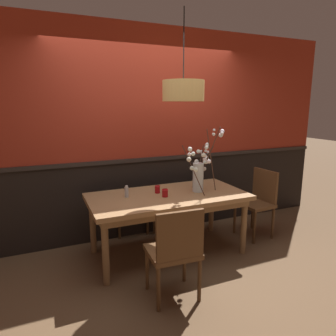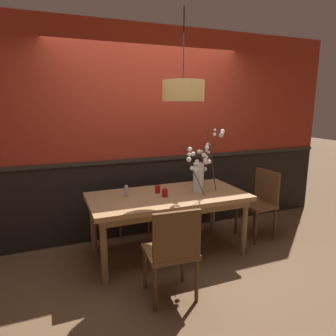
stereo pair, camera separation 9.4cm
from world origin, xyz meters
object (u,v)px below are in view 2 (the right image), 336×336
Objects in this scene: dining_table at (168,201)px; chair_far_side_right at (160,189)px; chair_head_east_end at (260,200)px; pendant_lamp at (183,91)px; candle_holder_nearer_center at (165,193)px; candle_holder_nearer_edge at (158,189)px; condiment_bottle at (126,191)px; chair_near_side_left at (173,249)px; vase_with_blossoms at (200,171)px; chair_far_side_left at (130,195)px.

chair_far_side_right is at bearing 75.54° from dining_table.
chair_head_east_end is 0.95× the size of pendant_lamp.
candle_holder_nearer_edge is at bearing 98.28° from candle_holder_nearer_center.
pendant_lamp is at bearing -40.24° from candle_holder_nearer_edge.
pendant_lamp reaches higher than condiment_bottle.
pendant_lamp is (0.44, 0.76, 1.40)m from chair_near_side_left.
condiment_bottle is at bearing 162.98° from pendant_lamp.
candle_holder_nearer_center is at bearing -177.67° from chair_head_east_end.
candle_holder_nearer_center is at bearing -174.91° from vase_with_blossoms.
vase_with_blossoms reaches higher than condiment_bottle.
condiment_bottle is at bearing -178.61° from candle_holder_nearer_edge.
chair_far_side_right is at bearing 85.14° from pendant_lamp.
vase_with_blossoms reaches higher than dining_table.
chair_head_east_end is 1.45m from candle_holder_nearer_edge.
condiment_bottle is at bearing -107.27° from chair_far_side_left.
condiment_bottle is (-0.47, 0.10, 0.15)m from dining_table.
chair_far_side_right is at bearing 73.16° from chair_near_side_left.
chair_far_side_right is at bearing 67.47° from candle_holder_nearer_edge.
candle_holder_nearer_center is (-1.39, -0.06, 0.26)m from chair_head_east_end.
dining_table is at bearing -49.26° from candle_holder_nearer_edge.
candle_holder_nearer_center is 1.15m from pendant_lamp.
dining_table is at bearing -11.60° from condiment_bottle.
vase_with_blossoms is 0.96m from pendant_lamp.
dining_table is at bearing 45.10° from candle_holder_nearer_center.
condiment_bottle is (-0.40, 0.16, 0.02)m from candle_holder_nearer_center.
vase_with_blossoms is 8.66× the size of candle_holder_nearer_edge.
condiment_bottle is (-0.38, -0.01, 0.02)m from candle_holder_nearer_edge.
dining_table is 20.43× the size of candle_holder_nearer_edge.
chair_head_east_end is at bearing 3.91° from pendant_lamp.
chair_far_side_right is at bearing 72.74° from candle_holder_nearer_center.
dining_table is at bearing -74.20° from chair_far_side_left.
chair_head_east_end is at bearing -28.55° from chair_far_side_left.
chair_near_side_left is (-0.30, -0.85, -0.14)m from dining_table.
candle_holder_nearer_edge is 1.17m from pendant_lamp.
chair_head_east_end is at bearing -0.41° from dining_table.
pendant_lamp reaches higher than chair_far_side_left.
chair_head_east_end is at bearing -38.17° from chair_far_side_right.
chair_head_east_end is 6.80× the size of condiment_bottle.
vase_with_blossoms is at bearing -179.08° from chair_head_east_end.
candle_holder_nearer_center is at bearing -79.26° from chair_far_side_left.
dining_table is 1.27m from pendant_lamp.
candle_holder_nearer_edge is (-0.09, 0.11, 0.13)m from dining_table.
chair_far_side_right is at bearing 2.15° from chair_far_side_left.
candle_holder_nearer_center is at bearing -21.94° from condiment_bottle.
chair_head_east_end is 1.82m from condiment_bottle.
dining_table is 0.16m from candle_holder_nearer_center.
condiment_bottle is at bearing 172.11° from vase_with_blossoms.
candle_holder_nearer_center is (-0.47, -0.04, -0.20)m from vase_with_blossoms.
condiment_bottle reaches higher than dining_table.
candle_holder_nearer_edge is 0.38m from condiment_bottle.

